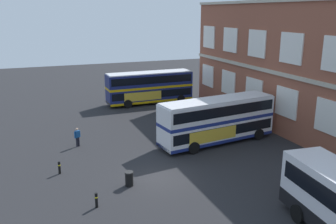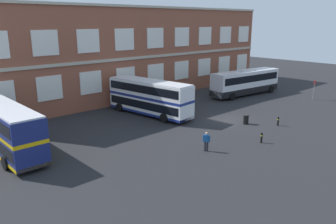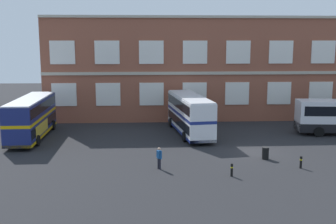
# 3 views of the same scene
# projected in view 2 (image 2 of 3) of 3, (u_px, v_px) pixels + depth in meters

# --- Properties ---
(ground_plane) EXTENTS (120.00, 120.00, 0.00)m
(ground_plane) POSITION_uv_depth(u_px,v_px,m) (213.00, 116.00, 38.07)
(ground_plane) COLOR #232326
(brick_terminal_building) EXTENTS (46.30, 8.19, 12.62)m
(brick_terminal_building) POSITION_uv_depth(u_px,v_px,m) (138.00, 52.00, 48.74)
(brick_terminal_building) COLOR brown
(brick_terminal_building) RESTS_ON ground
(double_decker_near) EXTENTS (2.95, 11.02, 4.07)m
(double_decker_near) POSITION_uv_depth(u_px,v_px,m) (6.00, 128.00, 27.08)
(double_decker_near) COLOR navy
(double_decker_near) RESTS_ON ground
(double_decker_middle) EXTENTS (3.96, 11.24, 4.07)m
(double_decker_middle) POSITION_uv_depth(u_px,v_px,m) (150.00, 97.00, 38.19)
(double_decker_middle) COLOR silver
(double_decker_middle) RESTS_ON ground
(touring_coach) EXTENTS (12.20, 3.87, 3.80)m
(touring_coach) POSITION_uv_depth(u_px,v_px,m) (245.00, 82.00, 48.62)
(touring_coach) COLOR silver
(touring_coach) RESTS_ON ground
(waiting_passenger) EXTENTS (0.41, 0.60, 1.70)m
(waiting_passenger) POSITION_uv_depth(u_px,v_px,m) (206.00, 141.00, 27.70)
(waiting_passenger) COLOR black
(waiting_passenger) RESTS_ON ground
(bus_stand_flag) EXTENTS (0.44, 0.10, 2.70)m
(bus_stand_flag) POSITION_uv_depth(u_px,v_px,m) (314.00, 88.00, 45.84)
(bus_stand_flag) COLOR slate
(bus_stand_flag) RESTS_ON ground
(station_litter_bin) EXTENTS (0.60, 0.60, 1.03)m
(station_litter_bin) POSITION_uv_depth(u_px,v_px,m) (246.00, 119.00, 35.16)
(station_litter_bin) COLOR black
(station_litter_bin) RESTS_ON ground
(safety_bollard_west) EXTENTS (0.19, 0.19, 0.95)m
(safety_bollard_west) POSITION_uv_depth(u_px,v_px,m) (278.00, 121.00, 34.61)
(safety_bollard_west) COLOR black
(safety_bollard_west) RESTS_ON ground
(safety_bollard_east) EXTENTS (0.19, 0.19, 0.95)m
(safety_bollard_east) POSITION_uv_depth(u_px,v_px,m) (262.00, 138.00, 29.73)
(safety_bollard_east) COLOR black
(safety_bollard_east) RESTS_ON ground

